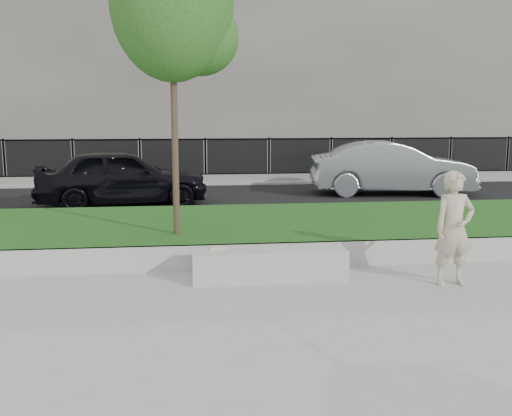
{
  "coord_description": "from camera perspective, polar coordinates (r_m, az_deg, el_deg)",
  "views": [
    {
      "loc": [
        -1.19,
        -7.59,
        2.38
      ],
      "look_at": [
        -0.14,
        1.2,
        0.94
      ],
      "focal_mm": 40.0,
      "sensor_mm": 36.0,
      "label": 1
    }
  ],
  "objects": [
    {
      "name": "man",
      "position": [
        8.46,
        19.19,
        -1.96
      ],
      "size": [
        0.62,
        0.43,
        1.62
      ],
      "primitive_type": "imported",
      "rotation": [
        0.0,
        0.0,
        0.08
      ],
      "color": "#BBAD90",
      "rests_on": "ground"
    },
    {
      "name": "car_silver",
      "position": [
        17.47,
        13.4,
        3.91
      ],
      "size": [
        4.95,
        2.31,
        1.57
      ],
      "primitive_type": "imported",
      "rotation": [
        0.0,
        0.0,
        1.43
      ],
      "color": "gray",
      "rests_on": "street"
    },
    {
      "name": "building_facade",
      "position": [
        27.74,
        -4.45,
        14.67
      ],
      "size": [
        34.0,
        10.0,
        10.0
      ],
      "primitive_type": "cube",
      "color": "#5D5851",
      "rests_on": "ground"
    },
    {
      "name": "car_dark",
      "position": [
        15.26,
        -13.24,
        3.04
      ],
      "size": [
        4.62,
        2.46,
        1.5
      ],
      "primitive_type": "imported",
      "rotation": [
        0.0,
        0.0,
        1.73
      ],
      "color": "black",
      "rests_on": "street"
    },
    {
      "name": "grass_bank",
      "position": [
        10.88,
        -0.38,
        -2.3
      ],
      "size": [
        34.0,
        4.0,
        0.4
      ],
      "primitive_type": "cube",
      "color": "#16380E",
      "rests_on": "ground"
    },
    {
      "name": "far_pavement",
      "position": [
        20.75,
        -3.47,
        2.84
      ],
      "size": [
        34.0,
        3.0,
        0.12
      ],
      "primitive_type": "cube",
      "color": "gray",
      "rests_on": "ground"
    },
    {
      "name": "street",
      "position": [
        16.3,
        -2.54,
        0.94
      ],
      "size": [
        34.0,
        7.0,
        0.04
      ],
      "primitive_type": "cube",
      "color": "black",
      "rests_on": "ground"
    },
    {
      "name": "stone_bench",
      "position": [
        8.35,
        1.35,
        -5.67
      ],
      "size": [
        2.23,
        0.56,
        0.46
      ],
      "primitive_type": "cube",
      "color": "#A3A198",
      "rests_on": "ground"
    },
    {
      "name": "ground",
      "position": [
        8.04,
        2.03,
        -7.96
      ],
      "size": [
        90.0,
        90.0,
        0.0
      ],
      "primitive_type": "plane",
      "color": "gray",
      "rests_on": "ground"
    },
    {
      "name": "grass_kerb",
      "position": [
        8.98,
        1.02,
        -4.79
      ],
      "size": [
        34.0,
        0.08,
        0.4
      ],
      "primitive_type": "cube",
      "color": "#A3A198",
      "rests_on": "ground"
    },
    {
      "name": "young_tree",
      "position": [
        9.71,
        -7.95,
        19.34
      ],
      "size": [
        2.08,
        1.99,
        5.08
      ],
      "color": "#38281C",
      "rests_on": "grass_bank"
    },
    {
      "name": "book",
      "position": [
        8.35,
        -3.88,
        -3.98
      ],
      "size": [
        0.25,
        0.19,
        0.03
      ],
      "primitive_type": "cube",
      "rotation": [
        0.0,
        0.0,
        0.11
      ],
      "color": "beige",
      "rests_on": "stone_bench"
    },
    {
      "name": "iron_fence",
      "position": [
        19.71,
        -3.31,
        3.91
      ],
      "size": [
        32.0,
        0.3,
        1.5
      ],
      "color": "slate",
      "rests_on": "far_pavement"
    }
  ]
}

